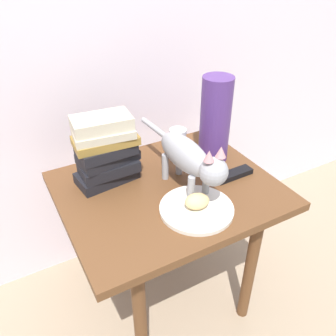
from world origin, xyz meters
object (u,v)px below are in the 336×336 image
object	(u,v)px
bread_roll	(197,201)
tv_remote	(234,174)
book_stack	(106,151)
green_vase	(215,120)
candle_jar	(178,140)
side_table	(168,206)
plate	(197,209)
cat	(190,158)

from	to	relation	value
bread_roll	tv_remote	world-z (taller)	bread_roll
bread_roll	book_stack	distance (m)	0.36
green_vase	candle_jar	world-z (taller)	green_vase
book_stack	side_table	bearing A→B (deg)	-39.41
side_table	candle_jar	xyz separation A→B (m)	(0.17, 0.22, 0.12)
bread_roll	book_stack	size ratio (longest dim) A/B	0.32
plate	bread_roll	size ratio (longest dim) A/B	2.99
plate	candle_jar	bearing A→B (deg)	68.52
plate	candle_jar	size ratio (longest dim) A/B	2.81
cat	tv_remote	xyz separation A→B (m)	(0.19, -0.01, -0.12)
bread_roll	book_stack	xyz separation A→B (m)	(-0.19, 0.29, 0.08)
side_table	plate	world-z (taller)	plate
plate	cat	distance (m)	0.17
plate	cat	bearing A→B (deg)	71.79
side_table	bread_roll	distance (m)	0.20
side_table	book_stack	size ratio (longest dim) A/B	2.97
side_table	cat	size ratio (longest dim) A/B	1.55
bread_roll	candle_jar	xyz separation A→B (m)	(0.15, 0.38, -0.00)
cat	candle_jar	distance (m)	0.31
green_vase	cat	bearing A→B (deg)	-144.69
green_vase	candle_jar	xyz separation A→B (m)	(-0.08, 0.13, -0.13)
green_vase	book_stack	bearing A→B (deg)	173.29
tv_remote	side_table	bearing A→B (deg)	164.86
plate	candle_jar	xyz separation A→B (m)	(0.15, 0.38, 0.03)
candle_jar	bread_roll	bearing A→B (deg)	-111.47
tv_remote	bread_roll	bearing A→B (deg)	-157.67
side_table	tv_remote	bearing A→B (deg)	-13.86
candle_jar	side_table	bearing A→B (deg)	-127.10
tv_remote	book_stack	bearing A→B (deg)	152.97
cat	tv_remote	distance (m)	0.22
bread_roll	green_vase	distance (m)	0.36
candle_jar	book_stack	bearing A→B (deg)	-165.97
plate	tv_remote	world-z (taller)	tv_remote
candle_jar	tv_remote	bearing A→B (deg)	-75.21
plate	tv_remote	distance (m)	0.24
cat	candle_jar	size ratio (longest dim) A/B	5.64
tv_remote	cat	bearing A→B (deg)	176.13
cat	book_stack	xyz separation A→B (m)	(-0.22, 0.19, -0.01)
bread_roll	candle_jar	size ratio (longest dim) A/B	0.94
cat	plate	bearing A→B (deg)	-108.21
side_table	tv_remote	distance (m)	0.27
bread_roll	green_vase	xyz separation A→B (m)	(0.23, 0.25, 0.13)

